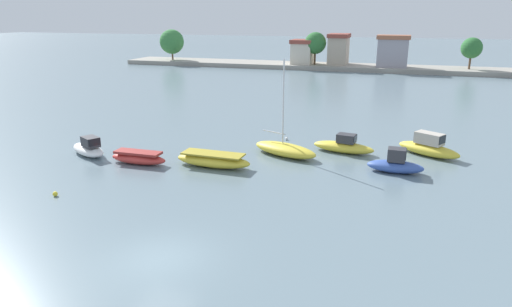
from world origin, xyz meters
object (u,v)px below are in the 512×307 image
at_px(moored_boat_1, 138,158).
at_px(moored_boat_5, 396,164).
at_px(moored_boat_6, 429,147).
at_px(mooring_buoy_1, 287,139).
at_px(moored_boat_4, 344,146).
at_px(moored_boat_2, 213,160).
at_px(mooring_buoy_0, 55,194).
at_px(moored_boat_3, 285,149).
at_px(moored_boat_0, 89,148).

relative_size(moored_boat_1, moored_boat_5, 1.13).
xyz_separation_m(moored_boat_6, mooring_buoy_1, (-10.95, 0.97, -0.49)).
relative_size(moored_boat_4, moored_boat_6, 0.99).
relative_size(moored_boat_2, mooring_buoy_1, 21.02).
bearing_deg(moored_boat_5, moored_boat_1, -167.37).
xyz_separation_m(moored_boat_2, moored_boat_5, (11.83, 2.57, 0.08)).
bearing_deg(moored_boat_1, mooring_buoy_0, -101.88).
relative_size(moored_boat_3, moored_boat_6, 1.43).
distance_m(moored_boat_5, mooring_buoy_1, 10.40).
bearing_deg(moored_boat_3, moored_boat_0, -140.60).
bearing_deg(mooring_buoy_1, moored_boat_6, -5.06).
xyz_separation_m(moored_boat_0, mooring_buoy_1, (12.85, 8.52, -0.38)).
relative_size(moored_boat_4, mooring_buoy_0, 17.02).
distance_m(moored_boat_0, moored_boat_3, 14.43).
distance_m(mooring_buoy_0, mooring_buoy_1, 18.55).
bearing_deg(moored_boat_0, moored_boat_6, 46.44).
distance_m(moored_boat_3, mooring_buoy_1, 4.34).
xyz_separation_m(moored_boat_4, moored_boat_6, (6.03, 1.14, 0.12)).
height_order(moored_boat_2, mooring_buoy_0, moored_boat_2).
xyz_separation_m(moored_boat_1, mooring_buoy_0, (-1.35, -6.68, -0.28)).
relative_size(moored_boat_0, mooring_buoy_1, 16.16).
bearing_deg(moored_boat_3, moored_boat_1, -129.63).
relative_size(moored_boat_1, moored_boat_6, 0.85).
bearing_deg(moored_boat_6, moored_boat_2, -122.01).
xyz_separation_m(moored_boat_0, moored_boat_2, (9.76, 0.32, -0.05)).
relative_size(moored_boat_3, moored_boat_5, 1.92).
bearing_deg(mooring_buoy_0, moored_boat_2, 49.46).
height_order(moored_boat_1, mooring_buoy_0, moored_boat_1).
height_order(moored_boat_4, moored_boat_6, moored_boat_6).
distance_m(moored_boat_0, moored_boat_1, 4.62).
bearing_deg(moored_boat_4, mooring_buoy_0, -127.29).
height_order(moored_boat_0, moored_boat_4, moored_boat_0).
distance_m(moored_boat_3, moored_boat_4, 4.53).
bearing_deg(moored_boat_3, moored_boat_4, 50.04).
bearing_deg(moored_boat_5, moored_boat_0, -171.52).
height_order(moored_boat_3, moored_boat_6, moored_boat_3).
bearing_deg(moored_boat_3, moored_boat_6, 40.10).
xyz_separation_m(mooring_buoy_0, mooring_buoy_1, (9.63, 15.85, -0.01)).
bearing_deg(moored_boat_0, moored_boat_2, 30.71).
bearing_deg(moored_boat_0, moored_boat_5, 36.47).
distance_m(moored_boat_2, moored_boat_5, 12.10).
distance_m(moored_boat_1, moored_boat_3, 10.45).
xyz_separation_m(moored_boat_1, moored_boat_5, (17.02, 3.55, 0.12)).
xyz_separation_m(moored_boat_0, moored_boat_6, (23.80, 7.55, 0.10)).
relative_size(moored_boat_5, mooring_buoy_1, 14.28).
distance_m(moored_boat_0, mooring_buoy_1, 15.42).
xyz_separation_m(moored_boat_2, moored_boat_6, (14.04, 7.23, 0.15)).
distance_m(moored_boat_3, moored_boat_5, 7.94).
distance_m(moored_boat_0, moored_boat_4, 18.89).
bearing_deg(moored_boat_4, moored_boat_2, -133.39).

